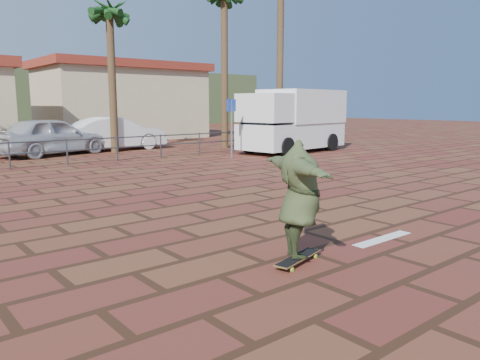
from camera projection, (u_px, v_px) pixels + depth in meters
name	position (u px, v px, depth m)	size (l,w,h in m)	color
ground	(303.00, 231.00, 8.43)	(120.00, 120.00, 0.00)	brown
paint_stripe	(383.00, 239.00, 7.95)	(1.40, 0.22, 0.01)	white
guardrail	(67.00, 147.00, 17.47)	(24.06, 0.06, 1.00)	#47494F
palm_center	(109.00, 14.00, 21.43)	(2.40, 2.40, 7.75)	brown
building_east	(122.00, 100.00, 31.35)	(10.60, 6.60, 5.00)	beige
longboard	(298.00, 258.00, 6.71)	(1.04, 0.47, 0.10)	olive
skateboarder	(299.00, 199.00, 6.57)	(2.07, 0.56, 1.68)	#3B4826
campervan	(293.00, 119.00, 22.51)	(5.96, 3.11, 2.96)	white
car_silver	(52.00, 136.00, 20.96)	(2.03, 5.04, 1.72)	#B8BBC0
car_white	(115.00, 134.00, 23.39)	(1.74, 5.00, 1.65)	white
street_sign	(231.00, 117.00, 19.71)	(0.50, 0.11, 2.48)	gray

